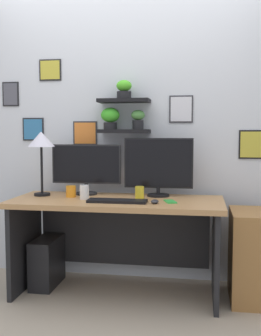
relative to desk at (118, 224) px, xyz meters
name	(u,v)px	position (x,y,z in m)	size (l,w,h in m)	color
ground_plane	(117,293)	(0.00, -0.06, -0.54)	(8.00, 8.00, 0.00)	tan
back_wall_assembly	(126,122)	(0.00, 0.38, 0.81)	(4.40, 0.24, 2.70)	silver
desk	(118,224)	(0.00, 0.00, 0.00)	(1.64, 0.68, 0.75)	tan
monitor_left	(86,167)	(-0.30, 0.16, 0.44)	(0.58, 0.18, 0.42)	black
monitor_right	(158,166)	(0.30, 0.16, 0.46)	(0.56, 0.18, 0.47)	black
keyboard	(117,201)	(0.03, -0.19, 0.22)	(0.44, 0.14, 0.02)	black
computer_mouse	(155,202)	(0.31, -0.20, 0.22)	(0.06, 0.09, 0.03)	#2D2D33
desk_lamp	(41,143)	(-0.64, 0.03, 0.64)	(0.22, 0.22, 0.52)	black
cell_phone	(170,202)	(0.42, -0.12, 0.21)	(0.07, 0.14, 0.01)	green
coffee_mug	(71,191)	(-0.38, 0.00, 0.25)	(0.08, 0.08, 0.09)	orange
pen_cup	(140,193)	(0.17, -0.02, 0.26)	(0.07, 0.07, 0.10)	yellow
water_cup	(84,192)	(-0.25, -0.09, 0.26)	(0.07, 0.07, 0.11)	white
drawer_cabinet	(260,256)	(1.09, 0.00, -0.20)	(0.44, 0.50, 0.68)	#9E6B38
computer_tower_left	(47,262)	(-0.61, 0.03, -0.34)	(0.18, 0.40, 0.40)	black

